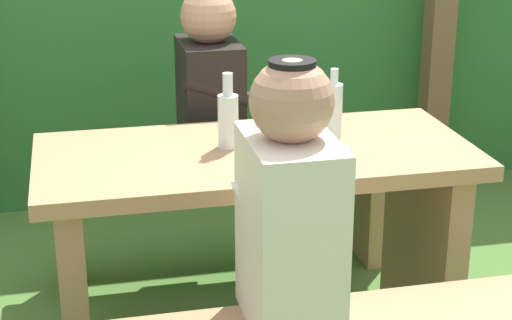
# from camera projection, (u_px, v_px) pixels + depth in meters

# --- Properties ---
(hedge_backdrop) EXTENTS (6.40, 0.78, 1.75)m
(hedge_backdrop) POSITION_uv_depth(u_px,v_px,m) (179.00, 11.00, 4.32)
(hedge_backdrop) COLOR #2C6B2E
(hedge_backdrop) RESTS_ON ground_plane
(picnic_table) EXTENTS (1.40, 0.64, 0.74)m
(picnic_table) POSITION_uv_depth(u_px,v_px,m) (256.00, 217.00, 2.77)
(picnic_table) COLOR #9E7A51
(picnic_table) RESTS_ON ground_plane
(bench_far) EXTENTS (1.40, 0.24, 0.45)m
(bench_far) POSITION_uv_depth(u_px,v_px,m) (224.00, 200.00, 3.37)
(bench_far) COLOR #9E7A51
(bench_far) RESTS_ON ground_plane
(person_white_shirt) EXTENTS (0.25, 0.35, 0.72)m
(person_white_shirt) POSITION_uv_depth(u_px,v_px,m) (290.00, 208.00, 2.13)
(person_white_shirt) COLOR silver
(person_white_shirt) RESTS_ON bench_near
(person_black_coat) EXTENTS (0.25, 0.35, 0.72)m
(person_black_coat) POSITION_uv_depth(u_px,v_px,m) (210.00, 90.00, 3.20)
(person_black_coat) COLOR black
(person_black_coat) RESTS_ON bench_far
(drinking_glass) EXTENTS (0.07, 0.07, 0.08)m
(drinking_glass) POSITION_uv_depth(u_px,v_px,m) (289.00, 134.00, 2.70)
(drinking_glass) COLOR silver
(drinking_glass) RESTS_ON picnic_table
(bottle_left) EXTENTS (0.07, 0.07, 0.25)m
(bottle_left) POSITION_uv_depth(u_px,v_px,m) (228.00, 118.00, 2.67)
(bottle_left) COLOR silver
(bottle_left) RESTS_ON picnic_table
(bottle_right) EXTENTS (0.06, 0.06, 0.24)m
(bottle_right) POSITION_uv_depth(u_px,v_px,m) (333.00, 109.00, 2.77)
(bottle_right) COLOR silver
(bottle_right) RESTS_ON picnic_table
(cell_phone) EXTENTS (0.13, 0.16, 0.01)m
(cell_phone) POSITION_uv_depth(u_px,v_px,m) (335.00, 153.00, 2.64)
(cell_phone) COLOR silver
(cell_phone) RESTS_ON picnic_table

